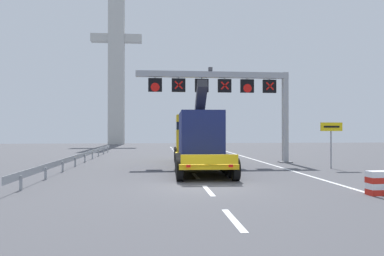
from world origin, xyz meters
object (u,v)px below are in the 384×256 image
overhead_lane_gantry (230,89)px  bridge_pylon_distant (116,57)px  exit_sign_yellow (331,134)px  crash_barrier_striped (381,183)px  heavy_haul_truck_yellow (196,137)px

overhead_lane_gantry → bridge_pylon_distant: 42.93m
exit_sign_yellow → crash_barrier_striped: size_ratio=2.88×
overhead_lane_gantry → crash_barrier_striped: bearing=-78.5°
overhead_lane_gantry → exit_sign_yellow: size_ratio=3.98×
exit_sign_yellow → crash_barrier_striped: bearing=-106.1°
crash_barrier_striped → bridge_pylon_distant: (-15.58, 53.84, 15.26)m
overhead_lane_gantry → bridge_pylon_distant: size_ratio=0.38×
heavy_haul_truck_yellow → exit_sign_yellow: bearing=-15.8°
exit_sign_yellow → crash_barrier_striped: exit_sign_yellow is taller
overhead_lane_gantry → bridge_pylon_distant: bearing=107.7°
overhead_lane_gantry → crash_barrier_striped: 15.28m
heavy_haul_truck_yellow → crash_barrier_striped: size_ratio=13.79×
exit_sign_yellow → crash_barrier_striped: 10.01m
exit_sign_yellow → overhead_lane_gantry: bearing=140.3°
crash_barrier_striped → bridge_pylon_distant: bearing=106.1°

